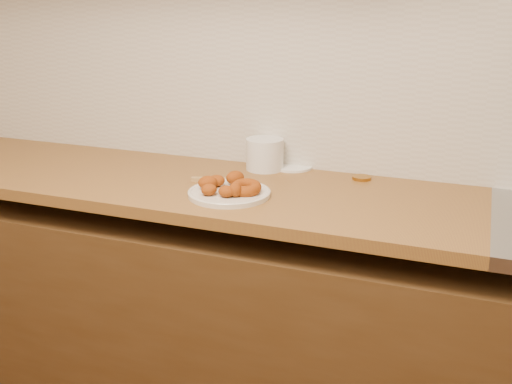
# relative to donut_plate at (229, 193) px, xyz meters

# --- Properties ---
(wall_back) EXTENTS (4.00, 0.02, 2.70)m
(wall_back) POSITION_rel_donut_plate_xyz_m (0.29, 0.41, 0.44)
(wall_back) COLOR beige
(wall_back) RESTS_ON ground
(base_cabinet) EXTENTS (3.60, 0.60, 0.77)m
(base_cabinet) POSITION_rel_donut_plate_xyz_m (0.29, 0.10, -0.52)
(base_cabinet) COLOR #4A321A
(base_cabinet) RESTS_ON floor
(butcher_block) EXTENTS (2.30, 0.62, 0.04)m
(butcher_block) POSITION_rel_donut_plate_xyz_m (-0.36, 0.10, -0.03)
(butcher_block) COLOR brown
(butcher_block) RESTS_ON base_cabinet
(backsplash) EXTENTS (3.60, 0.02, 0.60)m
(backsplash) POSITION_rel_donut_plate_xyz_m (0.29, 0.40, 0.29)
(backsplash) COLOR beige
(backsplash) RESTS_ON wall_back
(donut_plate) EXTENTS (0.27, 0.27, 0.02)m
(donut_plate) POSITION_rel_donut_plate_xyz_m (0.00, 0.00, 0.00)
(donut_plate) COLOR beige
(donut_plate) RESTS_ON butcher_block
(ring_donut) EXTENTS (0.12, 0.12, 0.05)m
(ring_donut) POSITION_rel_donut_plate_xyz_m (0.06, 0.00, 0.03)
(ring_donut) COLOR #944212
(ring_donut) RESTS_ON donut_plate
(fried_dough_chunks) EXTENTS (0.18, 0.21, 0.05)m
(fried_dough_chunks) POSITION_rel_donut_plate_xyz_m (-0.03, -0.00, 0.03)
(fried_dough_chunks) COLOR #944212
(fried_dough_chunks) RESTS_ON donut_plate
(plastic_tub) EXTENTS (0.18, 0.18, 0.11)m
(plastic_tub) POSITION_rel_donut_plate_xyz_m (0.00, 0.33, 0.05)
(plastic_tub) COLOR silver
(plastic_tub) RESTS_ON butcher_block
(tub_lid) EXTENTS (0.15, 0.15, 0.01)m
(tub_lid) POSITION_rel_donut_plate_xyz_m (0.09, 0.38, -0.00)
(tub_lid) COLOR white
(tub_lid) RESTS_ON butcher_block
(brass_jar_lid) EXTENTS (0.09, 0.09, 0.01)m
(brass_jar_lid) POSITION_rel_donut_plate_xyz_m (0.36, 0.33, -0.00)
(brass_jar_lid) COLOR #A47125
(brass_jar_lid) RESTS_ON butcher_block
(wooden_utensil) EXTENTS (0.17, 0.06, 0.01)m
(wooden_utensil) POSITION_rel_donut_plate_xyz_m (-0.10, 0.12, -0.00)
(wooden_utensil) COLOR #A27E48
(wooden_utensil) RESTS_ON butcher_block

